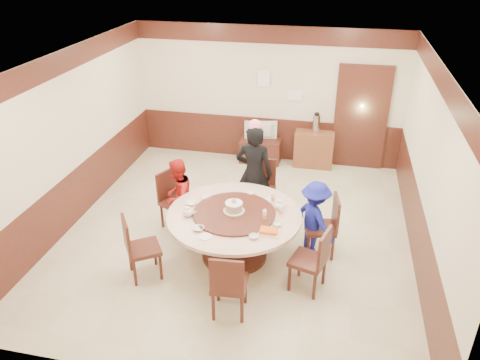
% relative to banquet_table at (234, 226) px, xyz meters
% --- Properties ---
extents(room, '(6.00, 6.04, 2.84)m').
position_rel_banquet_table_xyz_m(room, '(-0.09, 0.67, 0.55)').
color(room, beige).
rests_on(room, ground).
extents(banquet_table, '(1.96, 1.96, 0.78)m').
position_rel_banquet_table_xyz_m(banquet_table, '(0.00, 0.00, 0.00)').
color(banquet_table, '#441C15').
rests_on(banquet_table, ground).
extents(chair_0, '(0.52, 0.51, 0.97)m').
position_rel_banquet_table_xyz_m(chair_0, '(1.26, 0.36, -0.23)').
color(chair_0, '#441C15').
rests_on(chair_0, ground).
extents(chair_1, '(0.48, 0.48, 0.97)m').
position_rel_banquet_table_xyz_m(chair_1, '(0.20, 1.30, -0.23)').
color(chair_1, '#441C15').
rests_on(chair_1, ground).
extents(chair_2, '(0.59, 0.59, 0.97)m').
position_rel_banquet_table_xyz_m(chair_2, '(-1.13, 0.63, -0.23)').
color(chair_2, '#441C15').
rests_on(chair_2, ground).
extents(chair_3, '(0.61, 0.61, 0.97)m').
position_rel_banquet_table_xyz_m(chair_3, '(-1.16, -0.71, -0.23)').
color(chair_3, '#441C15').
rests_on(chair_3, ground).
extents(chair_4, '(0.47, 0.48, 0.97)m').
position_rel_banquet_table_xyz_m(chair_4, '(0.20, -1.18, -0.23)').
color(chair_4, '#441C15').
rests_on(chair_4, ground).
extents(chair_5, '(0.56, 0.55, 0.97)m').
position_rel_banquet_table_xyz_m(chair_5, '(1.15, -0.49, -0.23)').
color(chair_5, '#441C15').
rests_on(chair_5, ground).
extents(person_standing, '(0.63, 0.43, 1.70)m').
position_rel_banquet_table_xyz_m(person_standing, '(0.08, 1.15, 0.31)').
color(person_standing, black).
rests_on(person_standing, ground).
extents(person_red, '(0.55, 0.67, 1.25)m').
position_rel_banquet_table_xyz_m(person_red, '(-1.05, 0.54, 0.09)').
color(person_red, '#B21A17').
rests_on(person_red, ground).
extents(person_blue, '(0.86, 0.87, 1.21)m').
position_rel_banquet_table_xyz_m(person_blue, '(1.14, 0.34, 0.07)').
color(person_blue, '#181E9A').
rests_on(person_blue, ground).
extents(birthday_cake, '(0.31, 0.31, 0.21)m').
position_rel_banquet_table_xyz_m(birthday_cake, '(-0.01, 0.03, 0.32)').
color(birthday_cake, white).
rests_on(birthday_cake, banquet_table).
extents(teapot_left, '(0.17, 0.15, 0.13)m').
position_rel_banquet_table_xyz_m(teapot_left, '(-0.64, -0.20, 0.28)').
color(teapot_left, white).
rests_on(teapot_left, banquet_table).
extents(teapot_right, '(0.17, 0.15, 0.13)m').
position_rel_banquet_table_xyz_m(teapot_right, '(0.62, 0.27, 0.28)').
color(teapot_right, white).
rests_on(teapot_right, banquet_table).
extents(bowl_0, '(0.13, 0.13, 0.03)m').
position_rel_banquet_table_xyz_m(bowl_0, '(-0.52, 0.35, 0.23)').
color(bowl_0, white).
rests_on(bowl_0, banquet_table).
extents(bowl_1, '(0.13, 0.13, 0.04)m').
position_rel_banquet_table_xyz_m(bowl_1, '(0.39, -0.54, 0.24)').
color(bowl_1, white).
rests_on(bowl_1, banquet_table).
extents(bowl_2, '(0.16, 0.16, 0.04)m').
position_rel_banquet_table_xyz_m(bowl_2, '(-0.39, -0.50, 0.24)').
color(bowl_2, white).
rests_on(bowl_2, banquet_table).
extents(bowl_3, '(0.12, 0.12, 0.04)m').
position_rel_banquet_table_xyz_m(bowl_3, '(0.65, -0.17, 0.24)').
color(bowl_3, white).
rests_on(bowl_3, banquet_table).
extents(bowl_4, '(0.15, 0.15, 0.04)m').
position_rel_banquet_table_xyz_m(bowl_4, '(-0.69, 0.13, 0.24)').
color(bowl_4, white).
rests_on(bowl_4, banquet_table).
extents(bowl_5, '(0.14, 0.14, 0.04)m').
position_rel_banquet_table_xyz_m(bowl_5, '(0.12, 0.62, 0.24)').
color(bowl_5, white).
rests_on(bowl_5, banquet_table).
extents(saucer_near, '(0.18, 0.18, 0.01)m').
position_rel_banquet_table_xyz_m(saucer_near, '(-0.25, -0.65, 0.22)').
color(saucer_near, white).
rests_on(saucer_near, banquet_table).
extents(saucer_far, '(0.18, 0.18, 0.01)m').
position_rel_banquet_table_xyz_m(saucer_far, '(0.45, 0.50, 0.22)').
color(saucer_far, white).
rests_on(saucer_far, banquet_table).
extents(shrimp_platter, '(0.30, 0.20, 0.06)m').
position_rel_banquet_table_xyz_m(shrimp_platter, '(0.57, -0.39, 0.24)').
color(shrimp_platter, white).
rests_on(shrimp_platter, banquet_table).
extents(bottle_0, '(0.06, 0.06, 0.16)m').
position_rel_banquet_table_xyz_m(bottle_0, '(0.46, -0.08, 0.30)').
color(bottle_0, white).
rests_on(bottle_0, banquet_table).
extents(bottle_1, '(0.06, 0.06, 0.16)m').
position_rel_banquet_table_xyz_m(bottle_1, '(0.67, 0.09, 0.30)').
color(bottle_1, white).
rests_on(bottle_1, banquet_table).
extents(bottle_2, '(0.06, 0.06, 0.16)m').
position_rel_banquet_table_xyz_m(bottle_2, '(0.50, 0.43, 0.30)').
color(bottle_2, white).
rests_on(bottle_2, banquet_table).
extents(tv_stand, '(0.85, 0.45, 0.50)m').
position_rel_banquet_table_xyz_m(tv_stand, '(-0.20, 3.41, -0.28)').
color(tv_stand, '#441C15').
rests_on(tv_stand, ground).
extents(television, '(0.69, 0.22, 0.39)m').
position_rel_banquet_table_xyz_m(television, '(-0.20, 3.41, 0.16)').
color(television, gray).
rests_on(television, tv_stand).
extents(side_cabinet, '(0.80, 0.40, 0.75)m').
position_rel_banquet_table_xyz_m(side_cabinet, '(0.92, 3.44, -0.16)').
color(side_cabinet, brown).
rests_on(side_cabinet, ground).
extents(thermos, '(0.15, 0.15, 0.38)m').
position_rel_banquet_table_xyz_m(thermos, '(0.93, 3.44, 0.41)').
color(thermos, silver).
rests_on(thermos, side_cabinet).
extents(notice_left, '(0.25, 0.00, 0.35)m').
position_rel_banquet_table_xyz_m(notice_left, '(-0.20, 3.61, 1.22)').
color(notice_left, white).
rests_on(notice_left, room).
extents(notice_right, '(0.30, 0.00, 0.22)m').
position_rel_banquet_table_xyz_m(notice_right, '(0.45, 3.61, 0.92)').
color(notice_right, white).
rests_on(notice_right, room).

